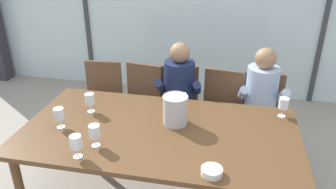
{
  "coord_description": "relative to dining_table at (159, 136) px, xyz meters",
  "views": [
    {
      "loc": [
        0.53,
        -2.23,
        2.19
      ],
      "look_at": [
        0.0,
        0.35,
        0.91
      ],
      "focal_mm": 35.52,
      "sensor_mm": 36.0,
      "label": 1
    }
  ],
  "objects": [
    {
      "name": "dining_table",
      "position": [
        0.0,
        0.0,
        0.0
      ],
      "size": [
        2.23,
        1.18,
        0.76
      ],
      "color": "brown",
      "rests_on": "ground"
    },
    {
      "name": "chair_near_curtain",
      "position": [
        -0.91,
        0.99,
        -0.18
      ],
      "size": [
        0.48,
        0.48,
        0.89
      ],
      "rotation": [
        0.0,
        0.0,
        0.09
      ],
      "color": "brown",
      "rests_on": "ground"
    },
    {
      "name": "chair_right_of_center",
      "position": [
        0.45,
        0.99,
        -0.18
      ],
      "size": [
        0.49,
        0.49,
        0.89
      ],
      "rotation": [
        0.0,
        0.0,
        -0.12
      ],
      "color": "brown",
      "rests_on": "ground"
    },
    {
      "name": "person_pale_blue_shirt",
      "position": [
        0.85,
        0.86,
        -0.0
      ],
      "size": [
        0.47,
        0.62,
        1.21
      ],
      "rotation": [
        0.0,
        0.0,
        0.03
      ],
      "color": "#9EB2D1",
      "rests_on": "ground"
    },
    {
      "name": "window_mullion_right",
      "position": [
        1.67,
        2.41,
        0.6
      ],
      "size": [
        0.06,
        0.06,
        2.6
      ],
      "primitive_type": "cube",
      "color": "#38383D",
      "rests_on": "ground"
    },
    {
      "name": "wine_glass_near_bucket",
      "position": [
        -0.41,
        -0.31,
        0.19
      ],
      "size": [
        0.08,
        0.08,
        0.17
      ],
      "color": "silver",
      "rests_on": "dining_table"
    },
    {
      "name": "chair_center",
      "position": [
        -0.01,
        1.02,
        -0.18
      ],
      "size": [
        0.49,
        0.49,
        0.89
      ],
      "rotation": [
        0.0,
        0.0,
        0.12
      ],
      "color": "brown",
      "rests_on": "ground"
    },
    {
      "name": "chair_near_window_right",
      "position": [
        0.88,
        1.0,
        -0.18
      ],
      "size": [
        0.46,
        0.46,
        0.89
      ],
      "rotation": [
        0.0,
        0.0,
        -0.06
      ],
      "color": "brown",
      "rests_on": "ground"
    },
    {
      "name": "ice_bucket_primary",
      "position": [
        0.11,
        0.13,
        0.19
      ],
      "size": [
        0.21,
        0.21,
        0.25
      ],
      "color": "#B7B7BC",
      "rests_on": "dining_table"
    },
    {
      "name": "window_mullion_left",
      "position": [
        -1.67,
        2.41,
        0.6
      ],
      "size": [
        0.06,
        0.06,
        2.6
      ],
      "primitive_type": "cube",
      "color": "#38383D",
      "rests_on": "ground"
    },
    {
      "name": "person_navy_polo",
      "position": [
        0.01,
        0.86,
        -0.0
      ],
      "size": [
        0.49,
        0.63,
        1.21
      ],
      "rotation": [
        0.0,
        0.0,
        0.09
      ],
      "color": "#192347",
      "rests_on": "ground"
    },
    {
      "name": "tasting_bowl",
      "position": [
        0.46,
        -0.47,
        0.09
      ],
      "size": [
        0.14,
        0.14,
        0.05
      ],
      "primitive_type": "cylinder",
      "color": "silver",
      "rests_on": "dining_table"
    },
    {
      "name": "window_glass_panel",
      "position": [
        0.0,
        2.43,
        0.6
      ],
      "size": [
        7.43,
        0.03,
        2.6
      ],
      "primitive_type": "cube",
      "color": "silver",
      "rests_on": "ground"
    },
    {
      "name": "wine_glass_by_left_taster",
      "position": [
        -0.66,
        0.17,
        0.18
      ],
      "size": [
        0.08,
        0.08,
        0.17
      ],
      "color": "silver",
      "rests_on": "dining_table"
    },
    {
      "name": "ground",
      "position": [
        0.0,
        1.0,
        -0.7
      ],
      "size": [
        14.0,
        14.0,
        0.0
      ],
      "primitive_type": "plane",
      "color": "#9E9384"
    },
    {
      "name": "wine_glass_spare_empty",
      "position": [
        -0.8,
        -0.13,
        0.18
      ],
      "size": [
        0.08,
        0.08,
        0.17
      ],
      "color": "silver",
      "rests_on": "dining_table"
    },
    {
      "name": "chair_left_of_center",
      "position": [
        -0.44,
        0.99,
        -0.18
      ],
      "size": [
        0.5,
        0.5,
        0.89
      ],
      "rotation": [
        0.0,
        0.0,
        -0.14
      ],
      "color": "brown",
      "rests_on": "ground"
    },
    {
      "name": "hillside_vineyard",
      "position": [
        0.0,
        5.87,
        0.03
      ],
      "size": [
        13.43,
        2.4,
        1.46
      ],
      "primitive_type": "cube",
      "color": "#386633",
      "rests_on": "ground"
    },
    {
      "name": "wine_glass_by_right_taster",
      "position": [
        0.99,
        0.43,
        0.19
      ],
      "size": [
        0.08,
        0.08,
        0.17
      ],
      "color": "silver",
      "rests_on": "dining_table"
    },
    {
      "name": "wine_glass_center_pour",
      "position": [
        -0.48,
        -0.47,
        0.19
      ],
      "size": [
        0.08,
        0.08,
        0.17
      ],
      "color": "silver",
      "rests_on": "dining_table"
    }
  ]
}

